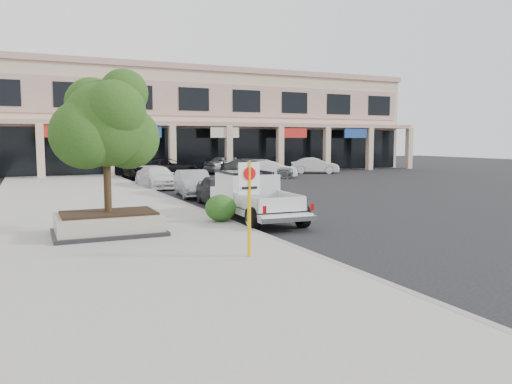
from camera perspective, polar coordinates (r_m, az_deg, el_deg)
ground at (r=15.74m, az=6.17°, el=-4.94°), size 120.00×120.00×0.00m
sidewalk at (r=19.62m, az=-17.27°, el=-2.78°), size 8.00×52.00×0.15m
curb at (r=20.49m, az=-6.25°, el=-2.18°), size 0.20×52.00×0.15m
strip_mall at (r=49.84m, az=-6.09°, el=8.00°), size 40.55×12.43×9.50m
planter at (r=15.62m, az=-16.49°, el=-3.47°), size 3.20×2.20×0.68m
planter_tree at (r=15.60m, az=-16.40°, el=7.36°), size 2.90×2.55×4.00m
no_parking_sign at (r=11.98m, az=-0.79°, el=-0.45°), size 0.55×0.09×2.30m
hedge at (r=17.36m, az=-4.05°, el=-1.83°), size 1.10×0.99×0.93m
pickup_truck at (r=18.26m, az=0.06°, el=-0.56°), size 2.33×5.74×1.78m
curb_car_a at (r=22.52m, az=-4.04°, el=0.18°), size 2.03×4.25×1.40m
curb_car_b at (r=26.30m, az=-7.20°, el=0.97°), size 1.97×4.37×1.39m
curb_car_c at (r=31.35m, az=-11.21°, el=1.66°), size 2.22×4.74×1.34m
curb_car_d at (r=38.80m, az=-12.99°, el=2.43°), size 2.29×4.83×1.33m
lot_car_a at (r=38.88m, az=0.91°, el=2.79°), size 5.07×3.69×1.60m
lot_car_b at (r=38.63m, az=1.52°, el=2.60°), size 4.38×2.26×1.38m
lot_car_c at (r=39.30m, az=-0.40°, el=2.75°), size 5.53×3.21×1.51m
lot_car_d at (r=39.73m, az=-10.18°, el=2.73°), size 6.00×3.63×1.56m
lot_car_e at (r=44.13m, az=-3.14°, el=3.17°), size 5.07×3.33×1.61m
lot_car_f at (r=44.63m, az=6.72°, el=3.02°), size 4.43×3.15×1.39m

